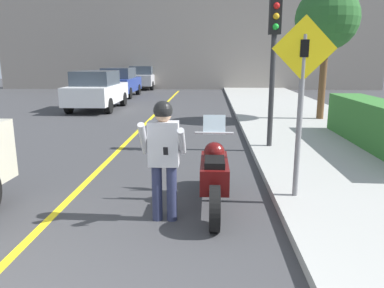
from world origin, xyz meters
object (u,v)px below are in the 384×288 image
at_px(crossing_sign, 301,91).
at_px(parked_car_silver, 143,77).
at_px(traffic_light, 274,46).
at_px(person_biker, 164,150).
at_px(parked_car_white, 97,90).
at_px(motorcycle, 214,174).
at_px(parked_car_blue, 120,82).
at_px(street_tree, 327,19).

xyz_separation_m(crossing_sign, parked_car_silver, (-6.31, 22.60, -0.86)).
distance_m(traffic_light, parked_car_silver, 20.35).
xyz_separation_m(person_biker, crossing_sign, (1.92, 0.69, 0.72)).
xyz_separation_m(person_biker, parked_car_white, (-4.34, 11.46, -0.14)).
relative_size(motorcycle, crossing_sign, 0.87).
bearing_deg(parked_car_white, person_biker, -69.26).
distance_m(motorcycle, parked_car_blue, 17.52).
height_order(motorcycle, parked_car_blue, parked_car_blue).
relative_size(motorcycle, parked_car_white, 0.55).
xyz_separation_m(crossing_sign, traffic_light, (0.12, 3.36, 0.75)).
xyz_separation_m(traffic_light, parked_car_white, (-6.38, 7.41, -1.61)).
bearing_deg(parked_car_silver, street_tree, -59.24).
bearing_deg(parked_car_white, parked_car_silver, 90.27).
distance_m(person_biker, traffic_light, 4.77).
distance_m(crossing_sign, parked_car_white, 12.48).
height_order(person_biker, street_tree, street_tree).
xyz_separation_m(person_biker, street_tree, (4.46, 8.42, 2.46)).
relative_size(crossing_sign, street_tree, 0.60).
xyz_separation_m(parked_car_blue, parked_car_silver, (0.33, 6.06, 0.00)).
height_order(street_tree, parked_car_silver, street_tree).
bearing_deg(parked_car_white, street_tree, -19.06).
bearing_deg(parked_car_silver, parked_car_blue, -93.11).
height_order(parked_car_blue, parked_car_silver, same).
height_order(motorcycle, crossing_sign, crossing_sign).
xyz_separation_m(parked_car_white, parked_car_silver, (-0.06, 11.83, 0.00)).
distance_m(motorcycle, crossing_sign, 1.74).
bearing_deg(crossing_sign, parked_car_silver, 105.60).
xyz_separation_m(motorcycle, parked_car_silver, (-5.07, 22.73, 0.36)).
bearing_deg(person_biker, parked_car_silver, 100.68).
relative_size(traffic_light, parked_car_blue, 0.79).
bearing_deg(parked_car_silver, parked_car_white, -89.73).
bearing_deg(parked_car_blue, parked_car_white, -86.17).
distance_m(traffic_light, parked_car_white, 9.90).
distance_m(crossing_sign, parked_car_blue, 17.84).
height_order(parked_car_white, parked_car_blue, same).
bearing_deg(person_biker, motorcycle, 39.61).
height_order(crossing_sign, traffic_light, traffic_light).
distance_m(crossing_sign, traffic_light, 3.45).
height_order(person_biker, traffic_light, traffic_light).
xyz_separation_m(crossing_sign, parked_car_white, (-6.25, 10.77, -0.86)).
relative_size(motorcycle, traffic_light, 0.69).
bearing_deg(street_tree, parked_car_blue, 136.18).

